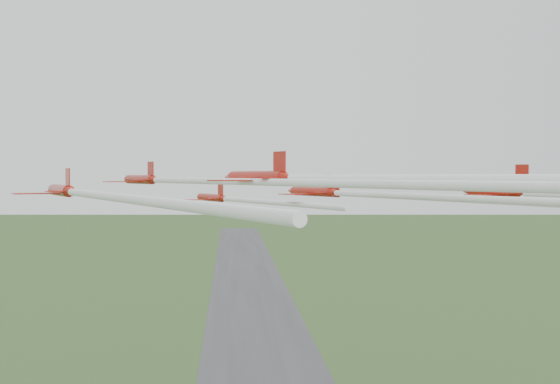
{
  "coord_description": "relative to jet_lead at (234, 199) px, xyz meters",
  "views": [
    {
      "loc": [
        -9.79,
        -93.58,
        56.97
      ],
      "look_at": [
        -3.37,
        -4.53,
        54.77
      ],
      "focal_mm": 45.0,
      "sensor_mm": 36.0,
      "label": 1
    }
  ],
  "objects": [
    {
      "name": "jet_row2_left",
      "position": [
        -3.23,
        -28.82,
        2.9
      ],
      "size": [
        33.08,
        63.03,
        2.71
      ],
      "rotation": [
        0.0,
        0.0,
        0.46
      ],
      "color": "#AE1B0E"
    },
    {
      "name": "jet_row2_right",
      "position": [
        19.42,
        -17.8,
        0.94
      ],
      "size": [
        27.77,
        63.63,
        2.68
      ],
      "rotation": [
        0.0,
        0.0,
        0.38
      ],
      "color": "#AE1B0E"
    },
    {
      "name": "jet_row3_right",
      "position": [
        38.62,
        -13.45,
        1.05
      ],
      "size": [
        18.26,
        41.81,
        2.86
      ],
      "rotation": [
        0.0,
        0.0,
        0.36
      ],
      "color": "#AE1B0E"
    },
    {
      "name": "jet_row3_left",
      "position": [
        -12.84,
        -38.04,
        1.86
      ],
      "size": [
        25.1,
        54.63,
        2.88
      ],
      "rotation": [
        0.0,
        0.0,
        0.4
      ],
      "color": "#AE1B0E"
    },
    {
      "name": "runway",
      "position": [
        9.14,
        193.93,
        -53.43
      ],
      "size": [
        38.0,
        900.0,
        0.04
      ],
      "primitive_type": "cube",
      "color": "#38383B",
      "rests_on": "ground"
    },
    {
      "name": "jet_row4_left",
      "position": [
        7.47,
        -46.87,
        3.25
      ],
      "size": [
        26.83,
        48.92,
        2.84
      ],
      "rotation": [
        0.0,
        0.0,
        0.48
      ],
      "color": "#AE1B0E"
    },
    {
      "name": "jet_lead",
      "position": [
        0.0,
        0.0,
        0.0
      ],
      "size": [
        19.81,
        41.13,
        2.72
      ],
      "rotation": [
        0.0,
        0.0,
        0.41
      ],
      "color": "#AE1B0E"
    },
    {
      "name": "jet_row3_mid",
      "position": [
        13.35,
        -23.74,
        1.44
      ],
      "size": [
        21.14,
        42.76,
        2.67
      ],
      "rotation": [
        0.0,
        0.0,
        0.42
      ],
      "color": "#AE1B0E"
    }
  ]
}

